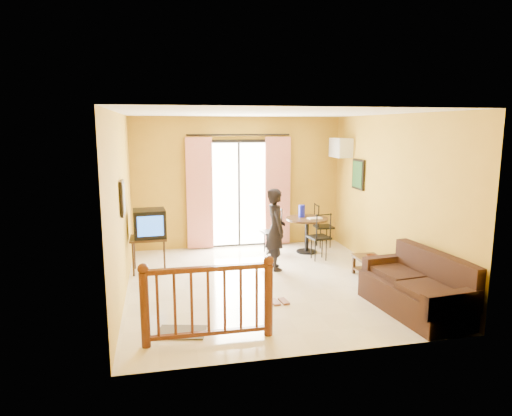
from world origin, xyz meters
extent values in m
plane|color=beige|center=(0.00, 0.00, 0.00)|extent=(5.00, 5.00, 0.00)
plane|color=white|center=(0.00, 0.00, 2.80)|extent=(5.00, 5.00, 0.00)
plane|color=#B78C23|center=(0.00, 2.50, 1.40)|extent=(4.50, 0.00, 4.50)
plane|color=#B78C23|center=(0.00, -2.50, 1.40)|extent=(4.50, 0.00, 4.50)
plane|color=#B78C23|center=(-2.25, 0.00, 1.40)|extent=(0.00, 5.00, 5.00)
plane|color=#B78C23|center=(2.25, 0.00, 1.40)|extent=(0.00, 5.00, 5.00)
cube|color=black|center=(0.00, 2.48, 1.15)|extent=(1.34, 0.03, 2.34)
cube|color=white|center=(0.00, 2.45, 1.15)|extent=(1.20, 0.04, 2.20)
cube|color=black|center=(0.00, 2.43, 1.15)|extent=(0.04, 0.02, 2.20)
cube|color=beige|center=(-0.85, 2.40, 1.20)|extent=(0.55, 0.08, 2.35)
cube|color=beige|center=(0.85, 2.40, 1.20)|extent=(0.55, 0.08, 2.35)
cylinder|color=black|center=(0.00, 2.40, 2.42)|extent=(2.20, 0.04, 0.04)
cube|color=black|center=(-1.90, 1.04, 0.62)|extent=(0.64, 0.54, 0.04)
cylinder|color=black|center=(-2.17, 0.83, 0.31)|extent=(0.04, 0.04, 0.62)
cylinder|color=black|center=(-1.63, 0.83, 0.31)|extent=(0.04, 0.04, 0.62)
cylinder|color=black|center=(-2.17, 1.26, 0.31)|extent=(0.04, 0.04, 0.62)
cylinder|color=black|center=(-1.63, 1.26, 0.31)|extent=(0.04, 0.04, 0.62)
cube|color=black|center=(-1.87, 1.04, 0.89)|extent=(0.59, 0.54, 0.50)
cube|color=blue|center=(-1.85, 0.79, 0.89)|extent=(0.44, 0.05, 0.35)
cube|color=black|center=(-2.22, -0.20, 1.55)|extent=(0.04, 0.42, 0.52)
cube|color=#615D53|center=(-2.19, -0.20, 1.55)|extent=(0.01, 0.34, 0.44)
cylinder|color=black|center=(1.29, 1.67, 0.71)|extent=(0.87, 0.87, 0.04)
cylinder|color=black|center=(1.29, 1.67, 0.35)|extent=(0.08, 0.08, 0.71)
cylinder|color=black|center=(1.29, 1.67, 0.01)|extent=(0.43, 0.43, 0.03)
cylinder|color=#1217A9|center=(1.21, 1.80, 0.86)|extent=(0.14, 0.14, 0.25)
cube|color=beige|center=(1.42, 1.57, 0.74)|extent=(0.29, 0.20, 0.02)
cube|color=white|center=(2.10, 1.95, 2.15)|extent=(0.30, 0.60, 0.40)
cube|color=gray|center=(1.95, 1.95, 2.15)|extent=(0.02, 0.56, 0.36)
cube|color=black|center=(2.22, 1.30, 1.65)|extent=(0.04, 0.50, 0.60)
cube|color=black|center=(2.19, 1.30, 1.65)|extent=(0.01, 0.42, 0.52)
cube|color=black|center=(1.85, -0.20, 0.34)|extent=(0.44, 0.80, 0.04)
cube|color=black|center=(1.85, -0.20, 0.11)|extent=(0.40, 0.76, 0.03)
cube|color=black|center=(1.67, -0.55, 0.17)|extent=(0.05, 0.05, 0.34)
cube|color=black|center=(2.03, -0.55, 0.17)|extent=(0.05, 0.05, 0.34)
cube|color=black|center=(1.67, 0.16, 0.17)|extent=(0.05, 0.05, 0.34)
cube|color=black|center=(2.03, 0.16, 0.17)|extent=(0.05, 0.05, 0.34)
imported|color=brown|center=(1.85, -0.19, 0.39)|extent=(0.23, 0.23, 0.07)
cube|color=black|center=(1.80, -1.62, 0.21)|extent=(1.01, 1.74, 0.41)
cube|color=black|center=(2.11, -1.62, 0.57)|extent=(0.37, 1.67, 0.57)
cube|color=black|center=(1.80, -2.43, 0.44)|extent=(0.84, 0.26, 0.31)
cube|color=black|center=(1.80, -0.81, 0.44)|extent=(0.84, 0.26, 0.31)
cube|color=black|center=(1.75, -1.98, 0.45)|extent=(0.64, 0.73, 0.10)
cube|color=black|center=(1.75, -1.26, 0.45)|extent=(0.64, 0.73, 0.10)
imported|color=black|center=(0.37, 0.71, 0.75)|extent=(0.38, 0.56, 1.50)
cylinder|color=#471E0F|center=(-1.90, -1.90, 0.46)|extent=(0.11, 0.11, 0.92)
cylinder|color=#471E0F|center=(-0.40, -1.90, 0.46)|extent=(0.11, 0.11, 0.92)
sphere|color=#471E0F|center=(-1.90, -1.90, 0.97)|extent=(0.13, 0.13, 0.13)
sphere|color=#471E0F|center=(-0.40, -1.90, 0.97)|extent=(0.13, 0.13, 0.13)
cube|color=#471E0F|center=(-1.15, -1.90, 0.92)|extent=(1.55, 0.08, 0.06)
cube|color=#471E0F|center=(-1.15, -1.90, 0.10)|extent=(1.55, 0.06, 0.05)
cube|color=#4F493F|center=(-1.47, -1.62, 0.01)|extent=(0.68, 0.53, 0.02)
cube|color=brown|center=(-0.06, -0.90, 0.01)|extent=(0.13, 0.26, 0.03)
cube|color=brown|center=(0.08, -0.90, 0.01)|extent=(0.13, 0.26, 0.03)
camera|label=1|loc=(-1.69, -7.13, 2.60)|focal=32.00mm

